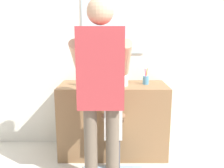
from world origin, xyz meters
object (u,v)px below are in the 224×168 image
(toothbrush_cup, at_px, (145,80))
(child_toddler, at_px, (112,128))
(soap_bottle, at_px, (78,80))
(adult_parent, at_px, (100,80))

(toothbrush_cup, relative_size, child_toddler, 0.26)
(toothbrush_cup, distance_m, soap_bottle, 0.78)
(soap_bottle, relative_size, child_toddler, 0.21)
(child_toddler, xyz_separation_m, adult_parent, (-0.11, -0.27, 0.56))
(soap_bottle, relative_size, adult_parent, 0.10)
(soap_bottle, xyz_separation_m, adult_parent, (0.28, -0.64, 0.11))
(soap_bottle, bearing_deg, toothbrush_cup, 4.47)
(toothbrush_cup, height_order, adult_parent, adult_parent)
(soap_bottle, bearing_deg, child_toddler, -42.99)
(toothbrush_cup, distance_m, child_toddler, 0.71)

